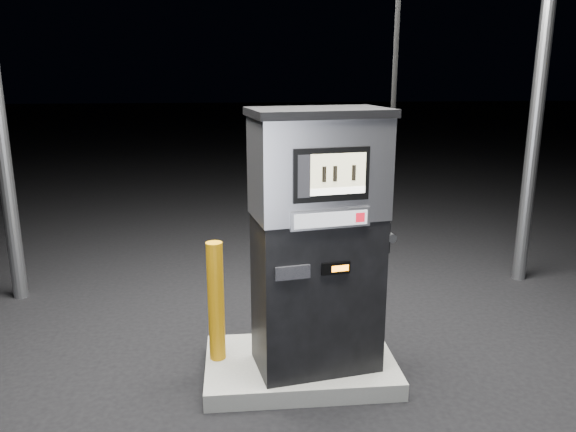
{
  "coord_description": "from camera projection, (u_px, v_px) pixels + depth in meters",
  "views": [
    {
      "loc": [
        -0.53,
        -4.29,
        2.55
      ],
      "look_at": [
        -0.1,
        0.0,
        1.41
      ],
      "focal_mm": 35.0,
      "sensor_mm": 36.0,
      "label": 1
    }
  ],
  "objects": [
    {
      "name": "ground",
      "position": [
        300.0,
        374.0,
        4.83
      ],
      "size": [
        80.0,
        80.0,
        0.0
      ],
      "primitive_type": "plane",
      "color": "black",
      "rests_on": "ground"
    },
    {
      "name": "pump_island",
      "position": [
        300.0,
        366.0,
        4.81
      ],
      "size": [
        1.6,
        1.0,
        0.15
      ],
      "primitive_type": "cube",
      "color": "slate",
      "rests_on": "ground"
    },
    {
      "name": "fuel_dispenser",
      "position": [
        318.0,
        240.0,
        4.44
      ],
      "size": [
        1.21,
        0.79,
        4.38
      ],
      "rotation": [
        0.0,
        0.0,
        0.17
      ],
      "color": "black",
      "rests_on": "pump_island"
    },
    {
      "name": "bollard_left",
      "position": [
        216.0,
        302.0,
        4.67
      ],
      "size": [
        0.15,
        0.15,
        1.03
      ],
      "primitive_type": "cylinder",
      "rotation": [
        0.0,
        0.0,
        -0.09
      ],
      "color": "#CC870B",
      "rests_on": "pump_island"
    },
    {
      "name": "bollard_right",
      "position": [
        369.0,
        315.0,
        4.58
      ],
      "size": [
        0.12,
        0.12,
        0.89
      ],
      "primitive_type": "cylinder",
      "rotation": [
        0.0,
        0.0,
        -0.04
      ],
      "color": "#CC870B",
      "rests_on": "pump_island"
    }
  ]
}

